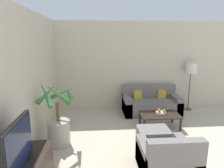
# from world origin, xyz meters

# --- Properties ---
(wall_back) EXTENTS (8.37, 0.06, 2.70)m
(wall_back) POSITION_xyz_m (0.00, 6.41, 1.35)
(wall_back) COLOR beige
(wall_back) RESTS_ON ground_plane
(wall_left) EXTENTS (0.06, 7.98, 2.70)m
(wall_left) POSITION_xyz_m (-3.42, 3.19, 1.35)
(wall_left) COLOR beige
(wall_left) RESTS_ON ground_plane
(television) EXTENTS (0.18, 0.80, 0.63)m
(television) POSITION_xyz_m (-3.11, 2.57, 0.90)
(television) COLOR black
(television) RESTS_ON tv_console
(potted_palm) EXTENTS (0.80, 0.78, 1.38)m
(potted_palm) POSITION_xyz_m (-2.96, 4.21, 0.45)
(potted_palm) COLOR #ADA393
(potted_palm) RESTS_ON ground_plane
(sofa_loveseat) EXTENTS (1.65, 0.82, 0.79)m
(sofa_loveseat) POSITION_xyz_m (-0.57, 5.92, 0.27)
(sofa_loveseat) COLOR slate
(sofa_loveseat) RESTS_ON ground_plane
(floor_lamp) EXTENTS (0.34, 0.34, 1.46)m
(floor_lamp) POSITION_xyz_m (0.68, 6.11, 1.24)
(floor_lamp) COLOR brown
(floor_lamp) RESTS_ON ground_plane
(coffee_table) EXTENTS (0.97, 0.61, 0.34)m
(coffee_table) POSITION_xyz_m (-0.62, 4.90, 0.30)
(coffee_table) COLOR black
(coffee_table) RESTS_ON ground_plane
(fruit_bowl) EXTENTS (0.25, 0.25, 0.05)m
(fruit_bowl) POSITION_xyz_m (-0.58, 4.92, 0.37)
(fruit_bowl) COLOR beige
(fruit_bowl) RESTS_ON coffee_table
(apple_red) EXTENTS (0.07, 0.07, 0.07)m
(apple_red) POSITION_xyz_m (-0.63, 4.98, 0.43)
(apple_red) COLOR red
(apple_red) RESTS_ON fruit_bowl
(apple_green) EXTENTS (0.08, 0.08, 0.08)m
(apple_green) POSITION_xyz_m (-0.52, 4.87, 0.43)
(apple_green) COLOR olive
(apple_green) RESTS_ON fruit_bowl
(orange_fruit) EXTENTS (0.08, 0.08, 0.08)m
(orange_fruit) POSITION_xyz_m (-0.63, 4.89, 0.43)
(orange_fruit) COLOR orange
(orange_fruit) RESTS_ON fruit_bowl
(armchair) EXTENTS (0.84, 0.87, 0.76)m
(armchair) POSITION_xyz_m (-1.06, 3.12, 0.25)
(armchair) COLOR slate
(armchair) RESTS_ON ground_plane
(ottoman) EXTENTS (0.63, 0.50, 0.39)m
(ottoman) POSITION_xyz_m (-1.04, 3.98, 0.20)
(ottoman) COLOR slate
(ottoman) RESTS_ON ground_plane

